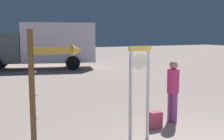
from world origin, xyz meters
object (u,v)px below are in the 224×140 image
standing_clock (139,84)px  person_near_clock (173,88)px  arrow_sign (50,71)px  backpack (155,120)px  box_truck_near (48,44)px

standing_clock → person_near_clock: size_ratio=1.27×
arrow_sign → person_near_clock: (3.18, 0.02, -0.64)m
arrow_sign → person_near_clock: 3.24m
backpack → box_truck_near: box_truck_near is taller
box_truck_near → backpack: bearing=-92.1°
person_near_clock → box_truck_near: (-0.22, 12.45, 0.73)m
backpack → box_truck_near: size_ratio=0.06×
person_near_clock → backpack: 0.99m
standing_clock → person_near_clock: bearing=24.3°
arrow_sign → person_near_clock: bearing=0.3°
standing_clock → box_truck_near: (1.21, 13.10, 0.38)m
arrow_sign → backpack: arrow_sign is taller
backpack → person_near_clock: bearing=16.8°
backpack → box_truck_near: 12.75m
person_near_clock → box_truck_near: bearing=91.0°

